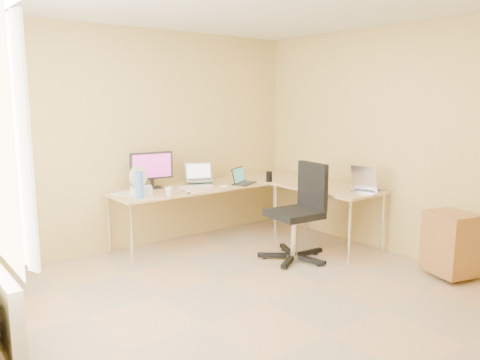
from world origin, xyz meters
TOP-DOWN VIEW (x-y plane):
  - floor at (0.00, 0.00)m, footprint 4.50×4.50m
  - wall_back at (0.00, 2.25)m, footprint 4.50×0.00m
  - wall_right at (2.10, 0.00)m, footprint 0.00×4.50m
  - desk_main at (0.72, 1.85)m, footprint 2.65×0.70m
  - desk_return at (1.70, 0.85)m, footprint 0.70×1.30m
  - monitor at (-0.03, 2.05)m, footprint 0.53×0.25m
  - book_stack at (0.65, 2.05)m, footprint 0.23×0.29m
  - laptop_center at (0.57, 1.94)m, footprint 0.40×0.36m
  - laptop_black at (1.03, 1.63)m, footprint 0.40×0.36m
  - keyboard at (0.44, 1.83)m, footprint 0.43×0.17m
  - mouse at (0.65, 1.55)m, footprint 0.12×0.09m
  - mug at (-0.08, 1.56)m, footprint 0.10×0.10m
  - cd_stack at (0.13, 1.55)m, footprint 0.13×0.13m
  - water_bottle at (-0.40, 1.62)m, footprint 0.09×0.09m
  - papers at (-0.40, 1.91)m, footprint 0.35×0.40m
  - white_box at (-0.29, 1.81)m, footprint 0.29×0.26m
  - desk_fan at (-0.31, 1.87)m, footprint 0.27×0.27m
  - black_cup at (1.37, 1.55)m, footprint 0.09×0.09m
  - laptop_return at (1.85, 0.37)m, footprint 0.43×0.37m
  - office_chair at (1.00, 0.70)m, footprint 0.72×0.72m
  - cabinet at (1.85, -0.65)m, footprint 0.47×0.53m
  - radiator at (-2.03, 0.40)m, footprint 0.09×0.80m

SIDE VIEW (x-z plane):
  - floor at x=0.00m, z-range 0.00..0.00m
  - radiator at x=-2.03m, z-range 0.07..0.62m
  - cabinet at x=1.85m, z-range 0.05..0.67m
  - desk_main at x=0.72m, z-range 0.00..0.73m
  - desk_return at x=1.70m, z-range 0.00..0.73m
  - office_chair at x=1.00m, z-range -0.05..1.05m
  - papers at x=-0.40m, z-range 0.73..0.74m
  - keyboard at x=0.44m, z-range 0.73..0.75m
  - cd_stack at x=0.13m, z-range 0.73..0.76m
  - mouse at x=0.65m, z-range 0.73..0.77m
  - book_stack at x=0.65m, z-range 0.73..0.77m
  - white_box at x=-0.29m, z-range 0.73..0.82m
  - mug at x=-0.08m, z-range 0.73..0.82m
  - black_cup at x=1.37m, z-range 0.73..0.86m
  - laptop_black at x=1.03m, z-range 0.73..0.94m
  - laptop_return at x=1.85m, z-range 0.73..0.98m
  - water_bottle at x=-0.40m, z-range 0.73..1.02m
  - desk_fan at x=-0.31m, z-range 0.73..1.02m
  - laptop_center at x=0.57m, z-range 0.77..0.99m
  - monitor at x=-0.03m, z-range 0.73..1.17m
  - wall_back at x=0.00m, z-range -0.95..3.55m
  - wall_right at x=2.10m, z-range -0.95..3.55m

